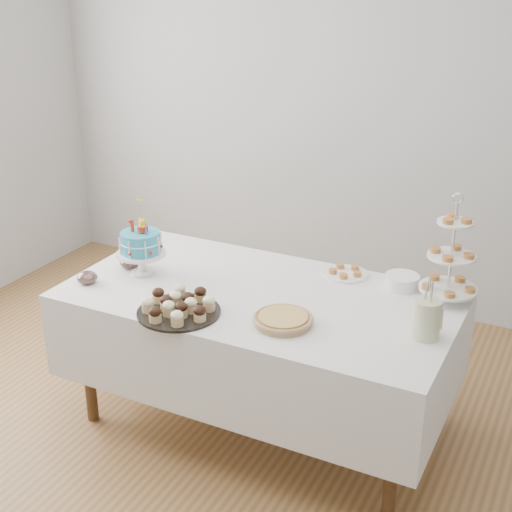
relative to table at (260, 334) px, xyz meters
The scene contains 12 objects.
floor 0.62m from the table, 90.00° to the right, with size 5.00×5.00×0.00m, color brown.
walls 0.86m from the table, 90.00° to the right, with size 5.04×4.04×2.70m.
table is the anchor object (origin of this frame).
birthday_cake 0.74m from the table, behind, with size 0.26×0.26×0.40m.
cupcake_tray 0.51m from the table, 123.91° to the right, with size 0.39×0.39×0.09m.
pie 0.42m from the table, 45.50° to the right, with size 0.27×0.27×0.04m.
tiered_stand 1.02m from the table, 22.42° to the left, with size 0.28×0.28×0.54m.
plate_stack 0.76m from the table, 32.31° to the left, with size 0.17×0.17×0.07m.
pastry_plate 0.56m from the table, 52.99° to the left, with size 0.23×0.23×0.03m.
jam_bowl_a 0.92m from the table, 161.20° to the right, with size 0.11×0.11×0.06m.
jam_bowl_b 0.80m from the table, behind, with size 0.11×0.11×0.07m.
utensil_pitcher 0.90m from the table, ahead, with size 0.13×0.12×0.27m.
Camera 1 is at (1.41, -2.54, 2.30)m, focal length 50.00 mm.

